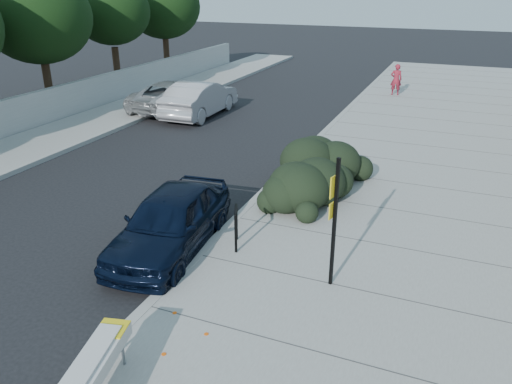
% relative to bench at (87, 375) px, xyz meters
% --- Properties ---
extents(ground, '(120.00, 120.00, 0.00)m').
position_rel_bench_xyz_m(ground, '(-0.60, 4.26, -0.67)').
color(ground, black).
rests_on(ground, ground).
extents(sidewalk_near, '(11.20, 50.00, 0.15)m').
position_rel_bench_xyz_m(sidewalk_near, '(5.00, 9.26, -0.59)').
color(sidewalk_near, gray).
rests_on(sidewalk_near, ground).
extents(sidewalk_far, '(3.00, 50.00, 0.15)m').
position_rel_bench_xyz_m(sidewalk_far, '(-10.10, 9.26, -0.59)').
color(sidewalk_far, gray).
rests_on(sidewalk_far, ground).
extents(curb_near, '(0.22, 50.00, 0.17)m').
position_rel_bench_xyz_m(curb_near, '(-0.60, 9.26, -0.58)').
color(curb_near, '#9E9E99').
rests_on(curb_near, ground).
extents(curb_far, '(0.22, 50.00, 0.17)m').
position_rel_bench_xyz_m(curb_far, '(-8.60, 9.26, -0.58)').
color(curb_far, '#9E9E99').
rests_on(curb_far, ground).
extents(far_wall, '(0.30, 40.00, 1.50)m').
position_rel_bench_xyz_m(far_wall, '(-11.80, 9.26, 0.08)').
color(far_wall, '#9E9E99').
rests_on(far_wall, ground).
extents(tree_far_d, '(4.60, 4.60, 6.16)m').
position_rel_bench_xyz_m(tree_far_d, '(-13.10, 13.26, 3.52)').
color(tree_far_d, '#332114').
rests_on(tree_far_d, ground).
extents(tree_far_e, '(4.00, 4.00, 5.90)m').
position_rel_bench_xyz_m(tree_far_e, '(-13.10, 18.26, 3.51)').
color(tree_far_e, '#332114').
rests_on(tree_far_e, ground).
extents(tree_far_f, '(4.40, 4.40, 6.07)m').
position_rel_bench_xyz_m(tree_far_f, '(-13.10, 23.26, 3.52)').
color(tree_far_f, '#332114').
rests_on(tree_far_f, ground).
extents(bench, '(0.93, 2.23, 0.65)m').
position_rel_bench_xyz_m(bench, '(0.00, 0.00, 0.00)').
color(bench, gray).
rests_on(bench, sidewalk_near).
extents(bike_rack, '(0.28, 0.59, 0.92)m').
position_rel_bench_xyz_m(bike_rack, '(0.00, 4.94, 0.03)').
color(bike_rack, black).
rests_on(bike_rack, sidewalk_near).
extents(sign_post, '(0.13, 0.30, 2.63)m').
position_rel_bench_xyz_m(sign_post, '(2.34, 4.26, 0.97)').
color(sign_post, black).
rests_on(sign_post, sidewalk_near).
extents(hedge, '(2.51, 4.11, 1.45)m').
position_rel_bench_xyz_m(hedge, '(0.90, 8.59, 0.21)').
color(hedge, black).
rests_on(hedge, sidewalk_near).
extents(sedan_navy, '(2.10, 4.33, 1.42)m').
position_rel_bench_xyz_m(sedan_navy, '(-1.40, 4.47, 0.04)').
color(sedan_navy, black).
rests_on(sedan_navy, ground).
extents(wagon_silver, '(1.73, 4.76, 1.56)m').
position_rel_bench_xyz_m(wagon_silver, '(-6.60, 15.51, 0.11)').
color(wagon_silver, '#B0B0B5').
rests_on(wagon_silver, ground).
extents(suv_silver, '(2.83, 5.25, 1.40)m').
position_rel_bench_xyz_m(suv_silver, '(-8.10, 15.89, 0.03)').
color(suv_silver, '#949899').
rests_on(suv_silver, ground).
extents(pedestrian, '(0.64, 0.49, 1.58)m').
position_rel_bench_xyz_m(pedestrian, '(0.98, 22.67, 0.27)').
color(pedestrian, maroon).
rests_on(pedestrian, sidewalk_near).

